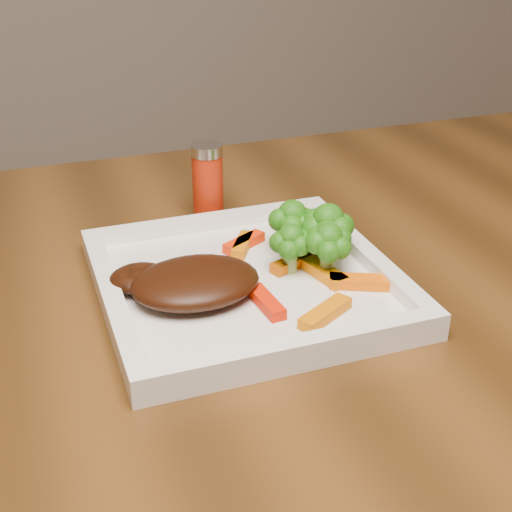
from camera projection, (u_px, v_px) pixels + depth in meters
name	position (u px, v px, depth m)	size (l,w,h in m)	color
plate	(246.00, 287.00, 0.68)	(0.27, 0.27, 0.01)	white
steak	(195.00, 282.00, 0.64)	(0.12, 0.09, 0.03)	#351608
broccoli_0	(292.00, 222.00, 0.71)	(0.05, 0.05, 0.07)	#245D0F
broccoli_1	(328.00, 233.00, 0.69)	(0.06, 0.06, 0.06)	#135C0F
broccoli_2	(328.00, 248.00, 0.67)	(0.05, 0.05, 0.06)	#275E0F
broccoli_3	(291.00, 243.00, 0.68)	(0.05, 0.05, 0.06)	#2E5E0F
carrot_0	(325.00, 313.00, 0.61)	(0.06, 0.02, 0.01)	#D56E03
carrot_1	(364.00, 282.00, 0.66)	(0.06, 0.02, 0.01)	#F06103
carrot_2	(266.00, 302.00, 0.63)	(0.05, 0.01, 0.01)	red
carrot_3	(321.00, 240.00, 0.74)	(0.06, 0.02, 0.01)	#DB5A03
carrot_4	(242.00, 245.00, 0.73)	(0.05, 0.01, 0.01)	orange
carrot_5	(321.00, 270.00, 0.68)	(0.06, 0.02, 0.01)	orange
carrot_6	(294.00, 262.00, 0.69)	(0.05, 0.01, 0.01)	#D65E03
spice_shaker	(208.00, 184.00, 0.80)	(0.03, 0.03, 0.09)	#A82009
carrot_7	(244.00, 243.00, 0.73)	(0.05, 0.01, 0.01)	#FB2D04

